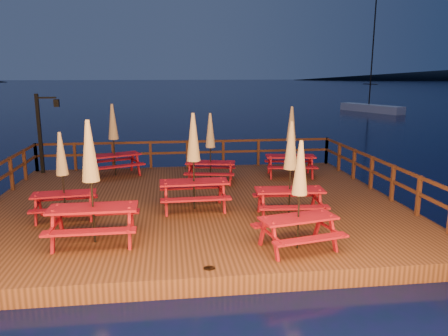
{
  "coord_description": "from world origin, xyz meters",
  "views": [
    {
      "loc": [
        -0.72,
        -12.53,
        4.16
      ],
      "look_at": [
        0.96,
        0.6,
        1.26
      ],
      "focal_mm": 35.0,
      "sensor_mm": 36.0,
      "label": 1
    }
  ],
  "objects_px": {
    "sailboat": "(371,108)",
    "picnic_table_2": "(210,147)",
    "picnic_table_1": "(62,174)",
    "lamp_post": "(43,126)",
    "picnic_table_0": "(290,168)"
  },
  "relations": [
    {
      "from": "picnic_table_2",
      "to": "picnic_table_1",
      "type": "bearing_deg",
      "value": -130.37
    },
    {
      "from": "lamp_post",
      "to": "picnic_table_2",
      "type": "height_order",
      "value": "lamp_post"
    },
    {
      "from": "picnic_table_1",
      "to": "picnic_table_2",
      "type": "bearing_deg",
      "value": 33.21
    },
    {
      "from": "lamp_post",
      "to": "picnic_table_0",
      "type": "height_order",
      "value": "lamp_post"
    },
    {
      "from": "sailboat",
      "to": "picnic_table_2",
      "type": "bearing_deg",
      "value": -144.94
    },
    {
      "from": "lamp_post",
      "to": "picnic_table_1",
      "type": "height_order",
      "value": "lamp_post"
    },
    {
      "from": "lamp_post",
      "to": "picnic_table_1",
      "type": "xyz_separation_m",
      "value": [
        1.92,
        -5.67,
        -0.6
      ]
    },
    {
      "from": "picnic_table_1",
      "to": "picnic_table_2",
      "type": "relative_size",
      "value": 0.95
    },
    {
      "from": "sailboat",
      "to": "picnic_table_0",
      "type": "height_order",
      "value": "sailboat"
    },
    {
      "from": "picnic_table_1",
      "to": "picnic_table_0",
      "type": "bearing_deg",
      "value": -12.02
    },
    {
      "from": "picnic_table_2",
      "to": "lamp_post",
      "type": "bearing_deg",
      "value": 169.96
    },
    {
      "from": "lamp_post",
      "to": "sailboat",
      "type": "distance_m",
      "value": 38.31
    },
    {
      "from": "sailboat",
      "to": "picnic_table_1",
      "type": "distance_m",
      "value": 41.42
    },
    {
      "from": "picnic_table_0",
      "to": "picnic_table_1",
      "type": "height_order",
      "value": "picnic_table_0"
    },
    {
      "from": "sailboat",
      "to": "picnic_table_1",
      "type": "bearing_deg",
      "value": -147.12
    }
  ]
}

